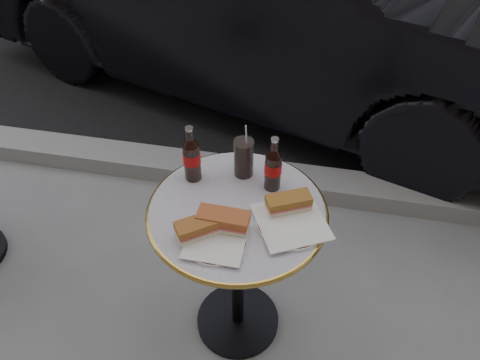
% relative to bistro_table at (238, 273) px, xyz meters
% --- Properties ---
extents(ground, '(80.00, 80.00, 0.00)m').
position_rel_bistro_table_xyz_m(ground, '(0.00, 0.00, -0.37)').
color(ground, gray).
rests_on(ground, ground).
extents(curb, '(40.00, 0.20, 0.12)m').
position_rel_bistro_table_xyz_m(curb, '(0.00, 0.90, -0.32)').
color(curb, gray).
rests_on(curb, ground).
extents(bistro_table, '(0.62, 0.62, 0.73)m').
position_rel_bistro_table_xyz_m(bistro_table, '(0.00, 0.00, 0.00)').
color(bistro_table, '#BAB2C4').
rests_on(bistro_table, ground).
extents(plate_left, '(0.23, 0.23, 0.01)m').
position_rel_bistro_table_xyz_m(plate_left, '(-0.04, -0.16, 0.37)').
color(plate_left, white).
rests_on(plate_left, bistro_table).
extents(plate_right, '(0.29, 0.29, 0.01)m').
position_rel_bistro_table_xyz_m(plate_right, '(0.19, -0.04, 0.37)').
color(plate_right, white).
rests_on(plate_right, bistro_table).
extents(sandwich_left_a, '(0.17, 0.15, 0.05)m').
position_rel_bistro_table_xyz_m(sandwich_left_a, '(-0.09, -0.14, 0.40)').
color(sandwich_left_a, '#9D5927').
rests_on(sandwich_left_a, plate_left).
extents(sandwich_left_b, '(0.17, 0.08, 0.06)m').
position_rel_bistro_table_xyz_m(sandwich_left_b, '(-0.03, -0.10, 0.41)').
color(sandwich_left_b, '#AD532B').
rests_on(sandwich_left_b, plate_left).
extents(sandwich_right, '(0.16, 0.13, 0.05)m').
position_rel_bistro_table_xyz_m(sandwich_right, '(0.17, 0.02, 0.40)').
color(sandwich_right, '#976026').
rests_on(sandwich_right, plate_right).
extents(cola_bottle_left, '(0.07, 0.07, 0.23)m').
position_rel_bistro_table_xyz_m(cola_bottle_left, '(-0.19, 0.12, 0.48)').
color(cola_bottle_left, black).
rests_on(cola_bottle_left, bistro_table).
extents(cola_bottle_right, '(0.08, 0.08, 0.22)m').
position_rel_bistro_table_xyz_m(cola_bottle_right, '(0.10, 0.13, 0.48)').
color(cola_bottle_right, black).
rests_on(cola_bottle_right, bistro_table).
extents(cola_glass, '(0.09, 0.09, 0.15)m').
position_rel_bistro_table_xyz_m(cola_glass, '(-0.01, 0.18, 0.44)').
color(cola_glass, black).
rests_on(cola_glass, bistro_table).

